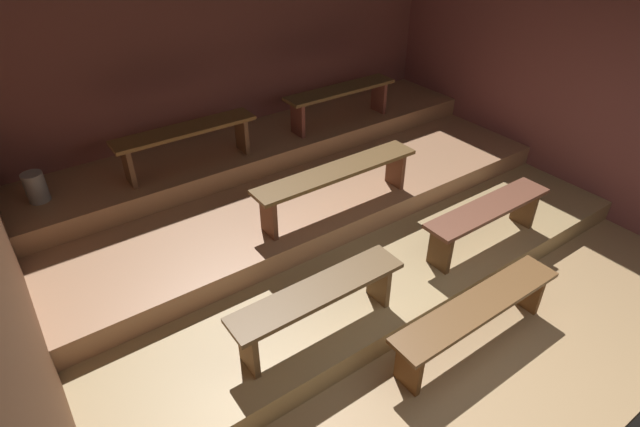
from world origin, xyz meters
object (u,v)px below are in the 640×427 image
bench_middle_center (337,177)px  pail_upper (36,187)px  bench_lower_left (318,299)px  bench_upper_right (341,96)px  bench_upper_left (186,137)px  bench_floor_center (477,312)px  bench_lower_right (488,215)px

bench_middle_center → pail_upper: (-2.58, 1.55, 0.02)m
bench_lower_left → bench_upper_right: bearing=49.7°
bench_lower_left → bench_upper_left: size_ratio=0.99×
bench_lower_left → pail_upper: bearing=119.8°
bench_lower_left → bench_upper_right: 3.28m
bench_middle_center → bench_floor_center: bearing=-86.9°
bench_lower_right → bench_upper_left: bearing=130.3°
bench_upper_left → bench_upper_right: size_ratio=1.00×
bench_lower_right → bench_middle_center: bearing=132.5°
bench_lower_left → bench_lower_right: size_ratio=1.00×
bench_lower_right → pail_upper: 4.52m
bench_middle_center → pail_upper: pail_upper is taller
bench_upper_left → pail_upper: (-1.53, 0.21, -0.21)m
bench_upper_left → bench_upper_right: same height
bench_lower_left → bench_upper_left: bearing=90.3°
bench_upper_left → bench_lower_left: bearing=-89.7°
bench_upper_right → pail_upper: size_ratio=5.09×
bench_floor_center → bench_lower_right: bench_lower_right is taller
bench_floor_center → bench_upper_left: bench_upper_left is taller
bench_lower_left → bench_middle_center: 1.56m
pail_upper → bench_lower_left: bearing=-60.2°
bench_lower_left → bench_upper_left: 2.52m
bench_floor_center → bench_lower_left: bearing=148.2°
bench_upper_left → pail_upper: 1.56m
bench_lower_left → pail_upper: 3.11m
bench_floor_center → bench_upper_right: (0.96, 3.18, 0.71)m
bench_floor_center → bench_middle_center: (-0.10, 1.85, 0.48)m
bench_lower_left → pail_upper: size_ratio=5.03×
bench_upper_right → pail_upper: (-3.64, 0.21, -0.21)m
bench_floor_center → bench_lower_right: bearing=36.9°
bench_middle_center → bench_upper_left: bearing=128.3°
bench_floor_center → pail_upper: bearing=128.3°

